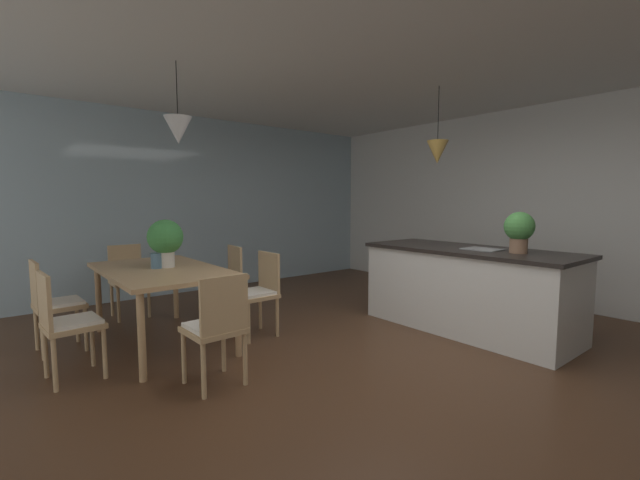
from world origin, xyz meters
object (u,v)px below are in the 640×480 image
object	(u,v)px
potted_plant_on_island	(519,229)
vase_on_dining_table	(157,261)
chair_near_right	(66,321)
dining_table	(161,275)
potted_plant_on_table	(165,239)
chair_far_right	(259,291)
kitchen_island	(467,288)
chair_far_left	(225,280)
chair_kitchen_end	(217,326)
chair_near_left	(53,302)
chair_window_end	(128,278)

from	to	relation	value
potted_plant_on_island	vase_on_dining_table	world-z (taller)	potted_plant_on_island
vase_on_dining_table	chair_near_right	bearing A→B (deg)	-63.46
dining_table	potted_plant_on_table	world-z (taller)	potted_plant_on_table
chair_far_right	potted_plant_on_table	size ratio (longest dim) A/B	1.83
chair_far_right	kitchen_island	world-z (taller)	kitchen_island
chair_far_left	chair_far_right	xyz separation A→B (m)	(0.78, 0.00, 0.00)
chair_kitchen_end	chair_near_left	distance (m)	1.85
chair_kitchen_end	chair_far_right	xyz separation A→B (m)	(-0.85, 0.86, 0.00)
chair_window_end	potted_plant_on_island	size ratio (longest dim) A/B	2.14
chair_window_end	vase_on_dining_table	size ratio (longest dim) A/B	5.74
dining_table	potted_plant_on_table	size ratio (longest dim) A/B	3.66
potted_plant_on_island	vase_on_dining_table	bearing A→B (deg)	-128.71
chair_far_left	chair_near_right	bearing A→B (deg)	-65.67
dining_table	chair_far_right	world-z (taller)	chair_far_right
chair_kitchen_end	potted_plant_on_table	bearing A→B (deg)	177.18
chair_near_left	vase_on_dining_table	world-z (taller)	vase_on_dining_table
dining_table	chair_far_left	size ratio (longest dim) A/B	2.00
chair_near_left	potted_plant_on_island	size ratio (longest dim) A/B	2.14
potted_plant_on_island	chair_window_end	bearing A→B (deg)	-141.47
potted_plant_on_table	dining_table	bearing A→B (deg)	-63.28
dining_table	chair_window_end	world-z (taller)	chair_window_end
chair_far_right	kitchen_island	distance (m)	2.27
chair_near_right	potted_plant_on_table	xyz separation A→B (m)	(-0.43, 0.93, 0.56)
chair_near_right	kitchen_island	distance (m)	3.82
chair_far_right	chair_near_left	xyz separation A→B (m)	(-0.78, -1.73, 0.00)
dining_table	kitchen_island	xyz separation A→B (m)	(1.67, 2.74, -0.22)
chair_far_left	chair_near_left	size ratio (longest dim) A/B	1.00
chair_window_end	chair_far_right	bearing A→B (deg)	27.94
vase_on_dining_table	potted_plant_on_table	bearing A→B (deg)	96.67
chair_kitchen_end	chair_near_right	bearing A→B (deg)	-134.23
chair_far_right	potted_plant_on_table	distance (m)	1.07
chair_far_left	chair_near_right	size ratio (longest dim) A/B	1.00
chair_near_left	kitchen_island	distance (m)	4.15
dining_table	chair_near_right	distance (m)	0.98
chair_kitchen_end	potted_plant_on_island	distance (m)	2.98
chair_far_left	potted_plant_on_table	world-z (taller)	potted_plant_on_table
chair_far_left	chair_near_right	distance (m)	1.90
chair_kitchen_end	potted_plant_on_table	size ratio (longest dim) A/B	1.83
chair_far_left	chair_far_right	size ratio (longest dim) A/B	1.00
chair_far_left	potted_plant_on_table	size ratio (longest dim) A/B	1.83
chair_near_left	potted_plant_on_island	xyz separation A→B (m)	(2.59, 3.61, 0.66)
chair_kitchen_end	chair_window_end	world-z (taller)	same
chair_far_right	chair_near_right	bearing A→B (deg)	-89.86
chair_far_left	chair_window_end	distance (m)	1.22
chair_far_right	chair_near_right	xyz separation A→B (m)	(0.00, -1.73, 0.00)
chair_window_end	dining_table	bearing A→B (deg)	-0.02
chair_far_right	potted_plant_on_island	size ratio (longest dim) A/B	2.14
chair_near_right	chair_kitchen_end	bearing A→B (deg)	45.77
chair_far_left	kitchen_island	xyz separation A→B (m)	(2.05, 1.87, -0.01)
chair_far_left	kitchen_island	bearing A→B (deg)	42.38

